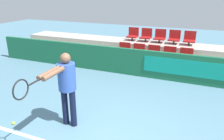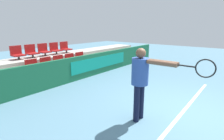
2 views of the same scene
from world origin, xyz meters
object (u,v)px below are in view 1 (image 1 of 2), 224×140
stadium_chair_2 (153,53)px  stadium_chair_9 (190,39)px  stadium_chair_0 (124,50)px  stadium_chair_8 (174,38)px  stadium_chair_5 (133,35)px  stadium_chair_6 (146,36)px  tennis_player (65,83)px  stadium_chair_3 (169,55)px  stadium_chair_7 (160,37)px  stadium_chair_1 (138,52)px  tennis_ball (13,123)px  stadium_chair_4 (186,57)px

stadium_chair_2 → stadium_chair_9: bearing=44.3°
stadium_chair_0 → stadium_chair_8: stadium_chair_8 is taller
stadium_chair_2 → stadium_chair_5: stadium_chair_5 is taller
stadium_chair_6 → tennis_player: bearing=-93.7°
stadium_chair_3 → stadium_chair_5: size_ratio=1.00×
stadium_chair_9 → tennis_player: (-2.00, -5.24, -0.03)m
stadium_chair_2 → stadium_chair_5: 1.60m
stadium_chair_2 → stadium_chair_8: (0.55, 1.08, 0.40)m
stadium_chair_7 → stadium_chair_2: bearing=-90.0°
stadium_chair_1 → stadium_chair_9: stadium_chair_9 is taller
stadium_chair_7 → stadium_chair_9: same height
stadium_chair_2 → stadium_chair_6: (-0.55, 1.08, 0.40)m
stadium_chair_2 → stadium_chair_5: size_ratio=1.00×
stadium_chair_7 → stadium_chair_1: bearing=-117.1°
stadium_chair_7 → stadium_chair_9: (1.11, 0.00, 0.00)m
stadium_chair_2 → stadium_chair_7: size_ratio=1.00×
stadium_chair_2 → stadium_chair_3: same height
tennis_ball → stadium_chair_7: bearing=70.3°
stadium_chair_4 → tennis_ball: size_ratio=7.78×
stadium_chair_1 → tennis_player: bearing=-94.6°
tennis_ball → stadium_chair_9: bearing=61.0°
stadium_chair_1 → stadium_chair_5: stadium_chair_5 is taller
stadium_chair_2 → tennis_player: bearing=-102.1°
stadium_chair_9 → stadium_chair_0: bearing=-154.0°
stadium_chair_1 → stadium_chair_0: bearing=180.0°
stadium_chair_2 → stadium_chair_8: 1.28m
stadium_chair_3 → stadium_chair_9: 1.28m
stadium_chair_1 → stadium_chair_6: bearing=90.0°
stadium_chair_2 → stadium_chair_8: size_ratio=1.00×
stadium_chair_4 → tennis_player: size_ratio=0.32×
stadium_chair_1 → tennis_ball: (-1.47, -4.57, -0.60)m
stadium_chair_3 → stadium_chair_7: (-0.55, 1.08, 0.40)m
stadium_chair_0 → tennis_ball: 4.70m
stadium_chair_7 → tennis_ball: (-2.03, -5.65, -1.00)m
stadium_chair_2 → stadium_chair_4: bearing=0.0°
tennis_player → tennis_ball: 1.55m
stadium_chair_3 → stadium_chair_6: stadium_chair_6 is taller
stadium_chair_4 → tennis_ball: (-3.13, -4.57, -0.60)m
stadium_chair_1 → stadium_chair_4: same height
stadium_chair_6 → stadium_chair_7: size_ratio=1.00×
stadium_chair_3 → stadium_chair_8: stadium_chair_8 is taller
stadium_chair_4 → stadium_chair_8: (-0.55, 1.08, 0.40)m
stadium_chair_4 → stadium_chair_9: (0.00, 1.08, 0.40)m
stadium_chair_5 → tennis_ball: size_ratio=7.78×
stadium_chair_3 → tennis_player: bearing=-109.2°
stadium_chair_0 → stadium_chair_7: 1.60m
stadium_chair_7 → tennis_ball: bearing=-109.7°
stadium_chair_4 → stadium_chair_7: (-1.11, 1.08, 0.40)m
stadium_chair_1 → tennis_player: 4.18m
stadium_chair_1 → stadium_chair_3: size_ratio=1.00×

